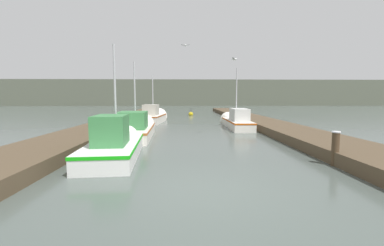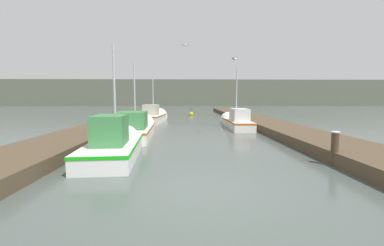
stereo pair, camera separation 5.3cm
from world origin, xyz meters
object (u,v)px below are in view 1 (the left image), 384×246
object	(u,v)px
fishing_boat_3	(154,117)
seagull_lead	(185,45)
fishing_boat_1	(136,128)
mooring_piling_0	(335,148)
mooring_piling_1	(246,118)
channel_buoy	(191,114)
fishing_boat_0	(118,142)
fishing_boat_2	(235,121)
seagull_1	(234,59)

from	to	relation	value
fishing_boat_3	seagull_lead	world-z (taller)	seagull_lead
seagull_lead	fishing_boat_1	bearing A→B (deg)	-141.60
mooring_piling_0	seagull_lead	world-z (taller)	seagull_lead
fishing_boat_3	mooring_piling_1	xyz separation A→B (m)	(7.56, -2.49, 0.07)
mooring_piling_1	channel_buoy	distance (m)	11.71
fishing_boat_0	fishing_boat_1	size ratio (longest dim) A/B	0.96
channel_buoy	fishing_boat_1	bearing A→B (deg)	-101.91
fishing_boat_2	mooring_piling_1	xyz separation A→B (m)	(1.11, 1.41, 0.10)
fishing_boat_2	fishing_boat_3	size ratio (longest dim) A/B	1.17
fishing_boat_0	channel_buoy	distance (m)	21.54
fishing_boat_3	fishing_boat_0	bearing A→B (deg)	-84.13
mooring_piling_1	channel_buoy	size ratio (longest dim) A/B	1.05
fishing_boat_1	seagull_1	xyz separation A→B (m)	(5.40, -0.34, 3.77)
fishing_boat_2	seagull_lead	world-z (taller)	seagull_lead
fishing_boat_2	mooring_piling_0	bearing A→B (deg)	-84.86
fishing_boat_1	mooring_piling_0	size ratio (longest dim) A/B	5.37
fishing_boat_1	fishing_boat_0	bearing A→B (deg)	-91.09
channel_buoy	fishing_boat_0	bearing A→B (deg)	-99.11
fishing_boat_1	fishing_boat_2	bearing A→B (deg)	31.34
fishing_boat_1	seagull_1	size ratio (longest dim) A/B	10.85
mooring_piling_1	seagull_lead	xyz separation A→B (m)	(-4.79, -3.01, 4.99)
mooring_piling_1	seagull_1	bearing A→B (deg)	-109.66
fishing_boat_0	fishing_boat_3	size ratio (longest dim) A/B	1.05
mooring_piling_0	seagull_1	distance (m)	7.44
channel_buoy	seagull_lead	world-z (taller)	seagull_lead
channel_buoy	seagull_lead	xyz separation A→B (m)	(-0.74, -13.99, 5.40)
fishing_boat_1	seagull_1	bearing A→B (deg)	-6.23
fishing_boat_3	seagull_lead	bearing A→B (deg)	-57.86
fishing_boat_1	mooring_piling_0	bearing A→B (deg)	-43.35
fishing_boat_1	mooring_piling_1	bearing A→B (deg)	34.64
fishing_boat_3	channel_buoy	distance (m)	9.19
fishing_boat_0	seagull_lead	size ratio (longest dim) A/B	10.26
mooring_piling_1	seagull_lead	distance (m)	7.55
fishing_boat_1	mooring_piling_0	distance (m)	9.90
seagull_lead	seagull_1	world-z (taller)	seagull_lead
fishing_boat_3	mooring_piling_0	size ratio (longest dim) A/B	4.94
fishing_boat_1	fishing_boat_3	xyz separation A→B (m)	(0.02, 8.25, 0.03)
fishing_boat_2	mooring_piling_0	xyz separation A→B (m)	(1.03, -10.81, 0.10)
fishing_boat_3	mooring_piling_0	xyz separation A→B (m)	(7.47, -14.71, 0.07)
fishing_boat_3	seagull_lead	xyz separation A→B (m)	(2.77, -5.50, 5.06)
fishing_boat_3	seagull_lead	size ratio (longest dim) A/B	9.81
fishing_boat_0	seagull_1	world-z (taller)	seagull_1
fishing_boat_0	fishing_boat_3	world-z (taller)	fishing_boat_3
fishing_boat_2	fishing_boat_1	bearing A→B (deg)	-146.34
seagull_lead	seagull_1	distance (m)	4.26
fishing_boat_0	channel_buoy	xyz separation A→B (m)	(3.41, 21.27, -0.29)
channel_buoy	seagull_1	world-z (taller)	seagull_1
mooring_piling_0	fishing_boat_0	bearing A→B (deg)	165.33
mooring_piling_0	mooring_piling_1	xyz separation A→B (m)	(0.09, 12.22, 0.01)
fishing_boat_2	fishing_boat_3	bearing A→B (deg)	148.56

